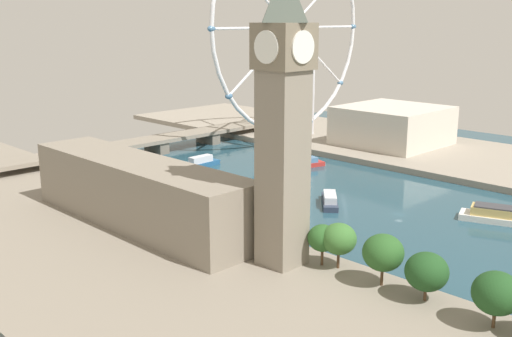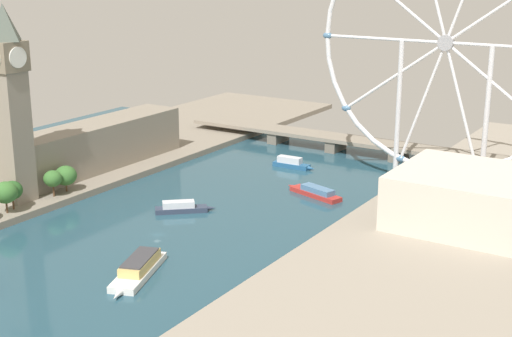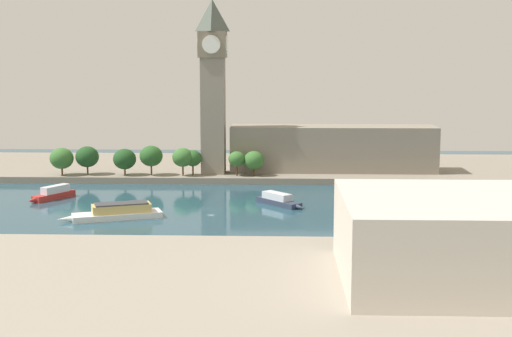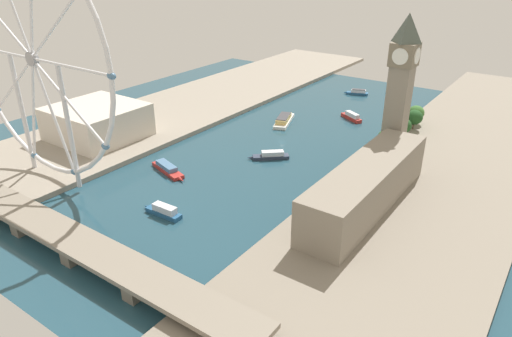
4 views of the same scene
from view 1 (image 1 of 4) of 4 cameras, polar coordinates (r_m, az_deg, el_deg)
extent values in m
plane|color=#234756|center=(236.23, 13.23, -4.20)|extent=(371.03, 371.03, 0.00)
cube|color=gray|center=(164.49, -6.20, -11.52)|extent=(90.00, 520.00, 3.00)
cube|color=gray|center=(323.00, 22.82, 0.20)|extent=(90.00, 520.00, 3.00)
cube|color=gray|center=(169.81, 2.50, -0.14)|extent=(11.20, 11.20, 55.45)
cube|color=#776B57|center=(164.92, 2.63, 11.35)|extent=(12.99, 12.99, 12.25)
cylinder|color=white|center=(169.54, 0.92, 11.43)|extent=(8.51, 0.50, 8.51)
cylinder|color=white|center=(160.45, 4.42, 11.25)|extent=(8.51, 0.50, 8.51)
cylinder|color=white|center=(169.92, 4.19, 11.40)|extent=(0.50, 8.51, 8.51)
cylinder|color=white|center=(160.05, 0.96, 11.28)|extent=(0.50, 8.51, 8.51)
cube|color=gray|center=(211.46, -10.95, -2.21)|extent=(22.00, 100.44, 22.27)
cylinder|color=#513823|center=(153.09, 21.36, -13.01)|extent=(0.80, 0.80, 4.10)
ellipsoid|color=#1E471E|center=(150.37, 21.58, -10.79)|extent=(11.09, 11.09, 9.99)
cylinder|color=#513823|center=(161.43, 15.53, -11.25)|extent=(0.80, 0.80, 3.33)
ellipsoid|color=#1E471E|center=(159.02, 15.67, -9.28)|extent=(10.90, 10.90, 9.81)
cylinder|color=#513823|center=(166.86, 11.69, -9.88)|extent=(0.80, 0.80, 4.83)
ellipsoid|color=#285623|center=(164.28, 11.80, -7.71)|extent=(10.95, 10.95, 9.85)
cylinder|color=#513823|center=(175.59, 7.70, -8.48)|extent=(0.80, 0.80, 4.78)
ellipsoid|color=#386B2D|center=(173.28, 7.77, -6.53)|extent=(9.94, 9.94, 8.95)
cylinder|color=#513823|center=(177.07, 6.20, -8.25)|extent=(0.80, 0.80, 4.77)
ellipsoid|color=#285623|center=(174.96, 6.25, -6.48)|extent=(8.61, 8.61, 7.75)
cylinder|color=#513823|center=(195.87, -0.37, -6.16)|extent=(0.80, 0.80, 3.39)
ellipsoid|color=#386B2D|center=(194.01, -0.37, -4.60)|extent=(9.83, 9.83, 8.84)
cylinder|color=#513823|center=(190.73, 1.48, -6.49)|extent=(0.80, 0.80, 4.89)
ellipsoid|color=#386B2D|center=(188.84, 1.50, -4.88)|extent=(8.01, 8.01, 7.21)
torus|color=silver|center=(352.71, 3.25, 13.03)|extent=(119.86, 2.35, 119.86)
cylinder|color=#99999E|center=(352.71, 3.25, 13.03)|extent=(7.05, 3.00, 7.05)
cylinder|color=silver|center=(375.04, 6.34, 13.02)|extent=(58.75, 1.41, 1.41)
cylinder|color=silver|center=(331.48, -0.24, 13.00)|extent=(58.75, 1.41, 1.41)
cylinder|color=silver|center=(336.15, 0.45, 10.06)|extent=(48.36, 1.41, 35.68)
cylinder|color=silver|center=(347.56, 2.17, 8.41)|extent=(19.50, 1.41, 56.31)
cylinder|color=silver|center=(360.98, 4.17, 8.59)|extent=(19.50, 1.41, 56.31)
cylinder|color=silver|center=(371.34, 5.71, 10.36)|extent=(48.36, 1.41, 35.68)
ellipsoid|color=teal|center=(398.29, 9.07, 12.98)|extent=(4.80, 3.20, 3.20)
ellipsoid|color=teal|center=(311.57, -4.19, 12.91)|extent=(4.80, 3.20, 3.20)
ellipsoid|color=teal|center=(321.42, -2.56, 6.78)|extent=(4.80, 3.20, 3.20)
ellipsoid|color=teal|center=(344.84, 1.10, 3.69)|extent=(4.80, 3.20, 3.20)
ellipsoid|color=teal|center=(371.40, 5.02, 4.38)|extent=(4.80, 3.20, 3.20)
ellipsoid|color=teal|center=(391.29, 7.89, 7.94)|extent=(4.80, 3.20, 3.20)
cylinder|color=silver|center=(370.05, 5.34, 8.09)|extent=(2.40, 2.40, 63.71)
cylinder|color=silver|center=(339.70, 0.83, 7.63)|extent=(2.40, 2.40, 63.71)
cube|color=beige|center=(349.97, 12.64, 3.96)|extent=(52.77, 51.20, 21.09)
cube|color=gray|center=(338.67, -9.31, 2.69)|extent=(183.03, 16.92, 2.00)
cube|color=#70685B|center=(319.98, -14.66, 1.02)|extent=(6.00, 15.23, 6.15)
cube|color=#70685B|center=(339.48, -9.28, 2.01)|extent=(6.00, 15.23, 6.15)
cube|color=#70685B|center=(361.72, -4.52, 2.88)|extent=(6.00, 15.23, 6.15)
cube|color=#2D384C|center=(243.47, 6.91, -3.12)|extent=(20.09, 18.58, 2.09)
cone|color=#2D384C|center=(255.57, 6.77, -2.30)|extent=(4.32, 4.15, 2.09)
cube|color=silver|center=(241.74, 6.94, -2.66)|extent=(13.11, 12.32, 2.70)
cube|color=#235684|center=(304.24, -5.04, 0.39)|extent=(19.42, 5.71, 2.27)
cone|color=#235684|center=(311.55, -3.51, 0.74)|extent=(3.54, 2.38, 2.27)
cube|color=silver|center=(302.99, -5.19, 0.87)|extent=(12.69, 4.68, 3.23)
cube|color=white|center=(238.17, 22.35, -4.46)|extent=(19.34, 33.13, 2.31)
cube|color=#DBB766|center=(237.44, 22.02, -3.81)|extent=(14.27, 22.37, 3.05)
cube|color=#38383D|center=(236.94, 22.06, -3.40)|extent=(13.22, 20.27, 0.48)
cube|color=#B22D28|center=(301.76, 4.04, 0.28)|extent=(27.65, 14.08, 2.07)
cone|color=#B22D28|center=(294.05, 1.44, -0.05)|extent=(5.25, 3.41, 2.07)
cube|color=teal|center=(301.93, 4.26, 0.73)|extent=(17.49, 10.06, 2.48)
camera|label=2|loc=(380.80, 60.71, 11.76)|focal=52.31mm
camera|label=3|loc=(490.01, 28.62, 10.57)|focal=50.89mm
camera|label=4|loc=(363.23, -39.86, 17.62)|focal=32.59mm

